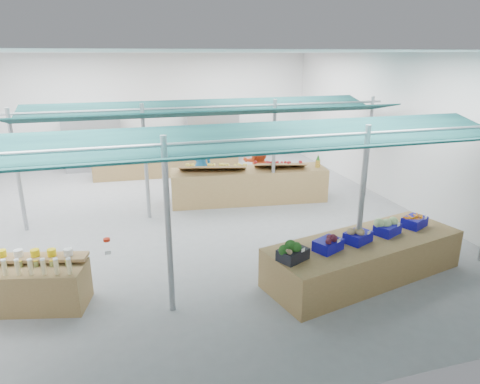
{
  "coord_description": "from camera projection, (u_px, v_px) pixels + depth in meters",
  "views": [
    {
      "loc": [
        -1.68,
        -10.4,
        4.16
      ],
      "look_at": [
        0.9,
        -1.6,
        1.19
      ],
      "focal_mm": 32.0,
      "sensor_mm": 36.0,
      "label": 1
    }
  ],
  "objects": [
    {
      "name": "vendor_left",
      "position": [
        201.0,
        165.0,
        13.1
      ],
      "size": [
        0.71,
        0.51,
        1.8
      ],
      "primitive_type": "imported",
      "rotation": [
        0.0,
        0.0,
        3.02
      ],
      "color": "#175D95",
      "rests_on": "floor"
    },
    {
      "name": "crate_stack",
      "position": [
        376.0,
        265.0,
        8.17
      ],
      "size": [
        0.59,
        0.47,
        0.62
      ],
      "primitive_type": "cube",
      "rotation": [
        0.0,
        0.0,
        0.23
      ],
      "color": "#0F0D8C",
      "rests_on": "floor"
    },
    {
      "name": "pineapple",
      "position": [
        318.0,
        161.0,
        12.56
      ],
      "size": [
        0.14,
        0.14,
        0.39
      ],
      "rotation": [
        0.0,
        0.0,
        -0.24
      ],
      "color": "#8C6019",
      "rests_on": "fruit_counter"
    },
    {
      "name": "pole_ribbon",
      "position": [
        107.0,
        241.0,
        7.38
      ],
      "size": [
        0.12,
        0.12,
        0.28
      ],
      "color": "red",
      "rests_on": "pole_grid"
    },
    {
      "name": "floor",
      "position": [
        190.0,
        220.0,
        11.23
      ],
      "size": [
        13.0,
        13.0,
        0.0
      ],
      "primitive_type": "plane",
      "color": "slate",
      "rests_on": "ground"
    },
    {
      "name": "crate_carrots",
      "position": [
        414.0,
        221.0,
        8.75
      ],
      "size": [
        0.6,
        0.53,
        0.29
      ],
      "rotation": [
        0.0,
        0.0,
        0.45
      ],
      "color": "#0F0D8C",
      "rests_on": "veg_counter"
    },
    {
      "name": "crate_cabbage",
      "position": [
        388.0,
        226.0,
        8.37
      ],
      "size": [
        0.6,
        0.53,
        0.35
      ],
      "rotation": [
        0.0,
        0.0,
        0.45
      ],
      "color": "#0F0D8C",
      "rests_on": "veg_counter"
    },
    {
      "name": "pole_grid",
      "position": [
        235.0,
        167.0,
        9.27
      ],
      "size": [
        10.0,
        4.6,
        3.0
      ],
      "color": "gray",
      "rests_on": "floor"
    },
    {
      "name": "back_shelving_left",
      "position": [
        93.0,
        144.0,
        15.72
      ],
      "size": [
        2.0,
        0.5,
        2.0
      ],
      "primitive_type": "cube",
      "color": "#B23F33",
      "rests_on": "floor"
    },
    {
      "name": "crate_beets",
      "position": [
        328.0,
        243.0,
        7.69
      ],
      "size": [
        0.6,
        0.53,
        0.29
      ],
      "rotation": [
        0.0,
        0.0,
        0.45
      ],
      "color": "#0F0D8C",
      "rests_on": "veg_counter"
    },
    {
      "name": "crate_broccoli",
      "position": [
        293.0,
        251.0,
        7.32
      ],
      "size": [
        0.6,
        0.53,
        0.35
      ],
      "rotation": [
        0.0,
        0.0,
        0.45
      ],
      "color": "black",
      "rests_on": "veg_counter"
    },
    {
      "name": "apple_heap_red",
      "position": [
        281.0,
        163.0,
        12.39
      ],
      "size": [
        1.62,
        1.04,
        0.27
      ],
      "rotation": [
        0.0,
        0.0,
        -0.24
      ],
      "color": "#997247",
      "rests_on": "fruit_counter"
    },
    {
      "name": "veg_counter",
      "position": [
        364.0,
        258.0,
        8.29
      ],
      "size": [
        4.2,
        2.19,
        0.78
      ],
      "primitive_type": "cube",
      "rotation": [
        0.0,
        0.0,
        0.22
      ],
      "color": "brown",
      "rests_on": "floor"
    },
    {
      "name": "sparrow",
      "position": [
        289.0,
        252.0,
        7.09
      ],
      "size": [
        0.12,
        0.09,
        0.11
      ],
      "rotation": [
        0.0,
        0.0,
        0.45
      ],
      "color": "brown",
      "rests_on": "crate_broccoli"
    },
    {
      "name": "vendor_right",
      "position": [
        257.0,
        161.0,
        13.59
      ],
      "size": [
        0.95,
        0.78,
        1.8
      ],
      "primitive_type": "imported",
      "rotation": [
        0.0,
        0.0,
        3.02
      ],
      "color": "#AE3315",
      "rests_on": "floor"
    },
    {
      "name": "apple_heap_yellow",
      "position": [
        212.0,
        166.0,
        12.08
      ],
      "size": [
        2.01,
        1.14,
        0.27
      ],
      "rotation": [
        0.0,
        0.0,
        -0.24
      ],
      "color": "#997247",
      "rests_on": "fruit_counter"
    },
    {
      "name": "crate_celeriac",
      "position": [
        358.0,
        235.0,
        8.02
      ],
      "size": [
        0.6,
        0.53,
        0.31
      ],
      "rotation": [
        0.0,
        0.0,
        0.45
      ],
      "color": "#0F0D8C",
      "rests_on": "veg_counter"
    },
    {
      "name": "awnings",
      "position": [
        235.0,
        123.0,
        8.97
      ],
      "size": [
        9.5,
        7.08,
        0.3
      ],
      "color": "black",
      "rests_on": "pole_grid"
    },
    {
      "name": "far_counter",
      "position": [
        167.0,
        162.0,
        15.32
      ],
      "size": [
        5.1,
        1.3,
        0.91
      ],
      "primitive_type": "cube",
      "rotation": [
        0.0,
        0.0,
        -0.06
      ],
      "color": "brown",
      "rests_on": "floor"
    },
    {
      "name": "bottle_shelf",
      "position": [
        37.0,
        284.0,
        7.29
      ],
      "size": [
        1.81,
        1.37,
        1.02
      ],
      "rotation": [
        0.0,
        0.0,
        -0.24
      ],
      "color": "brown",
      "rests_on": "floor"
    },
    {
      "name": "fruit_counter",
      "position": [
        249.0,
        185.0,
        12.55
      ],
      "size": [
        4.61,
        1.61,
        0.97
      ],
      "primitive_type": "cube",
      "rotation": [
        0.0,
        0.0,
        -0.12
      ],
      "color": "brown",
      "rests_on": "floor"
    },
    {
      "name": "hall",
      "position": [
        177.0,
        112.0,
        11.72
      ],
      "size": [
        13.0,
        13.0,
        13.0
      ],
      "color": "silver",
      "rests_on": "ground"
    },
    {
      "name": "back_shelving_right",
      "position": [
        213.0,
        138.0,
        16.93
      ],
      "size": [
        2.0,
        0.5,
        2.0
      ],
      "primitive_type": "cube",
      "color": "#B23F33",
      "rests_on": "floor"
    }
  ]
}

